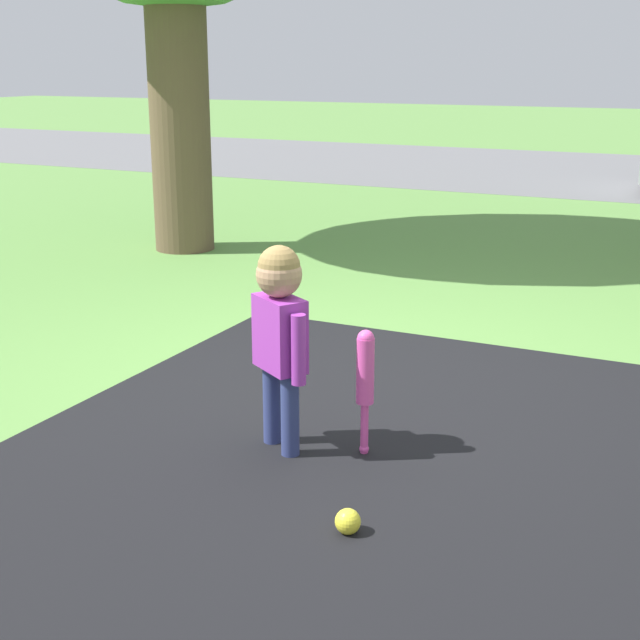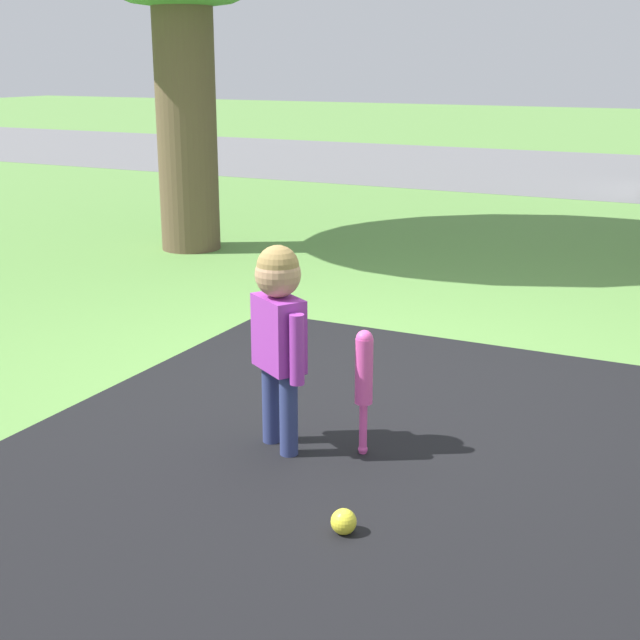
# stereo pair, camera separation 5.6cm
# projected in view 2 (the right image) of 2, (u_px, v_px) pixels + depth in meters

# --- Properties ---
(ground_plane) EXTENTS (60.00, 60.00, 0.00)m
(ground_plane) POSITION_uv_depth(u_px,v_px,m) (344.00, 383.00, 4.80)
(ground_plane) COLOR #5B8C42
(street_strip) EXTENTS (40.00, 6.00, 0.01)m
(street_strip) POSITION_uv_depth(u_px,v_px,m) (628.00, 174.00, 13.59)
(street_strip) COLOR slate
(street_strip) RESTS_ON ground
(child) EXTENTS (0.33, 0.25, 0.93)m
(child) POSITION_uv_depth(u_px,v_px,m) (279.00, 320.00, 3.83)
(child) COLOR navy
(child) RESTS_ON ground
(baseball_bat) EXTENTS (0.08, 0.08, 0.57)m
(baseball_bat) POSITION_uv_depth(u_px,v_px,m) (364.00, 375.00, 3.84)
(baseball_bat) COLOR #E54CA5
(baseball_bat) RESTS_ON ground
(sports_ball) EXTENTS (0.10, 0.10, 0.10)m
(sports_ball) POSITION_uv_depth(u_px,v_px,m) (344.00, 522.00, 3.27)
(sports_ball) COLOR yellow
(sports_ball) RESTS_ON ground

